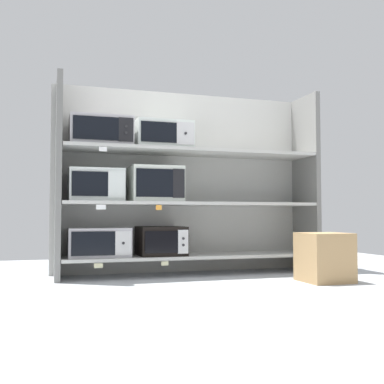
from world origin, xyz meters
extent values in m
cube|color=#B2B7BC|center=(0.00, -1.00, -0.01)|extent=(6.46, 6.00, 0.02)
cube|color=#B2B2AD|center=(0.00, 0.27, 0.92)|extent=(2.66, 0.04, 1.83)
cube|color=slate|center=(-1.26, 0.00, 0.92)|extent=(0.05, 0.50, 1.83)
cube|color=slate|center=(1.26, 0.00, 0.92)|extent=(0.05, 0.50, 1.83)
cube|color=beige|center=(0.00, 0.00, 0.18)|extent=(2.46, 0.50, 0.03)
cube|color=#B6B3B9|center=(-0.89, 0.00, 0.32)|extent=(0.56, 0.35, 0.26)
cube|color=black|center=(-0.96, -0.18, 0.32)|extent=(0.38, 0.01, 0.21)
cube|color=silver|center=(-0.70, -0.18, 0.32)|extent=(0.14, 0.01, 0.21)
cylinder|color=#262628|center=(-0.70, -0.19, 0.32)|extent=(0.02, 0.01, 0.02)
cube|color=black|center=(-0.31, 0.00, 0.33)|extent=(0.43, 0.42, 0.27)
cube|color=black|center=(-0.35, -0.22, 0.33)|extent=(0.31, 0.01, 0.20)
cube|color=silver|center=(-0.15, -0.21, 0.33)|extent=(0.10, 0.01, 0.22)
cylinder|color=#262628|center=(-0.15, -0.22, 0.30)|extent=(0.02, 0.01, 0.02)
cylinder|color=#262628|center=(-0.15, -0.22, 0.36)|extent=(0.02, 0.01, 0.02)
cube|color=beige|center=(-0.92, -0.25, 0.14)|extent=(0.08, 0.00, 0.04)
cube|color=beige|center=(-0.33, -0.25, 0.14)|extent=(0.07, 0.00, 0.04)
cube|color=beige|center=(0.00, 0.00, 0.68)|extent=(2.46, 0.50, 0.03)
cube|color=silver|center=(-0.92, 0.00, 0.85)|extent=(0.49, 0.36, 0.30)
cube|color=black|center=(-0.99, -0.18, 0.85)|extent=(0.31, 0.01, 0.22)
cube|color=silver|center=(-0.76, -0.18, 0.85)|extent=(0.15, 0.01, 0.24)
cube|color=silver|center=(-0.37, 0.00, 0.86)|extent=(0.48, 0.40, 0.33)
cube|color=black|center=(-0.42, -0.21, 0.86)|extent=(0.34, 0.01, 0.26)
cube|color=black|center=(-0.19, -0.21, 0.86)|extent=(0.11, 0.01, 0.27)
cube|color=white|center=(-0.90, -0.25, 0.64)|extent=(0.08, 0.00, 0.04)
cube|color=orange|center=(-0.39, -0.25, 0.64)|extent=(0.05, 0.00, 0.04)
cube|color=beige|center=(0.00, 0.00, 1.19)|extent=(2.46, 0.50, 0.03)
cube|color=#B6B3B8|center=(-0.89, 0.00, 1.34)|extent=(0.56, 0.40, 0.27)
cube|color=black|center=(-0.95, -0.20, 1.34)|extent=(0.40, 0.01, 0.21)
cube|color=black|center=(-0.68, -0.20, 1.34)|extent=(0.13, 0.01, 0.22)
cylinder|color=#262628|center=(-0.68, -0.21, 1.31)|extent=(0.02, 0.01, 0.02)
cylinder|color=#262628|center=(-0.68, -0.21, 1.37)|extent=(0.02, 0.01, 0.02)
cube|color=silver|center=(-0.29, 0.00, 1.34)|extent=(0.54, 0.36, 0.27)
cube|color=black|center=(-0.37, -0.18, 1.34)|extent=(0.34, 0.01, 0.19)
cube|color=silver|center=(-0.12, -0.18, 1.34)|extent=(0.17, 0.01, 0.21)
cylinder|color=#262628|center=(-0.12, -0.19, 1.34)|extent=(0.02, 0.01, 0.02)
cube|color=white|center=(-0.89, -0.25, 1.15)|extent=(0.07, 0.00, 0.04)
cube|color=tan|center=(0.94, -0.83, 0.21)|extent=(0.39, 0.39, 0.42)
camera|label=1|loc=(-1.35, -4.39, 0.56)|focal=44.09mm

